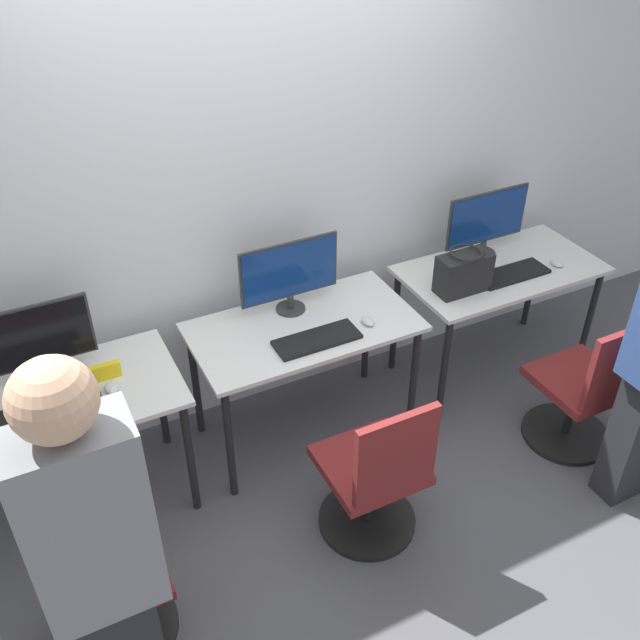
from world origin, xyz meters
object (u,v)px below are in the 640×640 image
object	(u,v)px
keyboard_left	(52,410)
keyboard_center	(317,339)
office_chair_center	(375,481)
keyboard_right	(512,274)
office_chair_right	(584,395)
office_chair_left	(112,592)
handbag	(464,272)
monitor_right	(487,220)
monitor_left	(32,341)
mouse_left	(111,387)
person_left	(101,566)
mouse_center	(368,321)
mouse_right	(557,263)
monitor_center	(289,274)

from	to	relation	value
keyboard_left	keyboard_center	world-z (taller)	same
office_chair_center	keyboard_right	xyz separation A→B (m)	(1.28, 0.69, 0.39)
office_chair_center	office_chair_right	bearing A→B (deg)	0.88
office_chair_center	office_chair_left	bearing A→B (deg)	-178.48
handbag	monitor_right	bearing A→B (deg)	38.20
monitor_left	office_chair_center	distance (m)	1.68
keyboard_left	keyboard_right	xyz separation A→B (m)	(2.53, -0.01, 0.00)
mouse_left	office_chair_right	xyz separation A→B (m)	(2.28, -0.70, -0.40)
keyboard_left	office_chair_right	world-z (taller)	office_chair_right
person_left	keyboard_center	size ratio (longest dim) A/B	4.09
keyboard_left	mouse_left	size ratio (longest dim) A/B	4.83
office_chair_left	office_chair_right	world-z (taller)	same
keyboard_left	mouse_left	xyz separation A→B (m)	(0.27, 0.02, 0.01)
mouse_center	mouse_left	bearing A→B (deg)	176.85
monitor_left	person_left	distance (m)	1.34
office_chair_left	mouse_right	distance (m)	2.92
mouse_center	handbag	distance (m)	0.63
person_left	mouse_right	distance (m)	3.02
keyboard_center	handbag	xyz separation A→B (m)	(0.92, 0.06, 0.11)
monitor_right	office_chair_center	bearing A→B (deg)	-143.00
monitor_left	monitor_center	xyz separation A→B (m)	(1.27, 0.01, 0.00)
office_chair_left	keyboard_center	xyz separation A→B (m)	(1.24, 0.66, 0.39)
office_chair_left	mouse_right	size ratio (longest dim) A/B	9.65
monitor_right	office_chair_right	size ratio (longest dim) A/B	0.62
handbag	mouse_right	bearing A→B (deg)	-2.63
person_left	office_chair_right	world-z (taller)	person_left
keyboard_center	mouse_center	bearing A→B (deg)	3.10
monitor_right	handbag	size ratio (longest dim) A/B	1.80
mouse_center	monitor_center	bearing A→B (deg)	135.23
monitor_left	keyboard_center	world-z (taller)	monitor_left
office_chair_center	keyboard_right	size ratio (longest dim) A/B	2.00
office_chair_center	keyboard_right	bearing A→B (deg)	28.28
mouse_left	keyboard_right	size ratio (longest dim) A/B	0.21
monitor_left	keyboard_center	bearing A→B (deg)	-13.70
monitor_left	office_chair_left	world-z (taller)	monitor_left
keyboard_left	monitor_right	world-z (taller)	monitor_right
keyboard_center	keyboard_left	bearing A→B (deg)	177.10
handbag	mouse_left	bearing A→B (deg)	179.14
monitor_left	office_chair_right	size ratio (longest dim) A/B	0.62
monitor_center	keyboard_center	size ratio (longest dim) A/B	1.24
monitor_center	office_chair_center	world-z (taller)	monitor_center
keyboard_center	monitor_center	bearing A→B (deg)	90.00
office_chair_center	handbag	size ratio (longest dim) A/B	2.89
office_chair_center	monitor_right	distance (m)	1.71
keyboard_center	monitor_left	bearing A→B (deg)	166.30
monitor_right	handbag	distance (m)	0.46
monitor_center	office_chair_center	size ratio (longest dim) A/B	0.62
monitor_right	handbag	bearing A→B (deg)	-141.80
keyboard_right	mouse_right	size ratio (longest dim) A/B	4.83
office_chair_center	mouse_right	size ratio (longest dim) A/B	9.65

